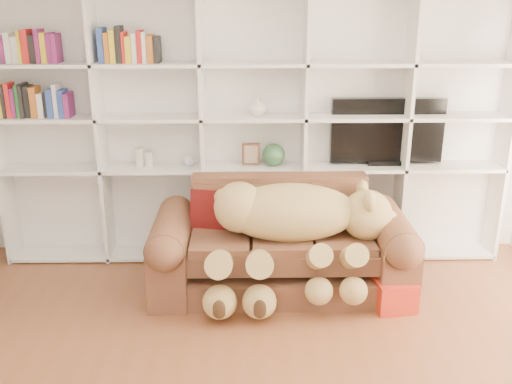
{
  "coord_description": "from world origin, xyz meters",
  "views": [
    {
      "loc": [
        -0.07,
        -2.53,
        2.3
      ],
      "look_at": [
        0.01,
        1.63,
        0.85
      ],
      "focal_mm": 40.0,
      "sensor_mm": 36.0,
      "label": 1
    }
  ],
  "objects_px": {
    "teddy_bear": "(292,226)",
    "tv": "(387,132)",
    "sofa": "(281,249)",
    "gift_box": "(393,294)"
  },
  "relations": [
    {
      "from": "tv",
      "to": "gift_box",
      "type": "bearing_deg",
      "value": -96.25
    },
    {
      "from": "sofa",
      "to": "teddy_bear",
      "type": "bearing_deg",
      "value": -66.25
    },
    {
      "from": "tv",
      "to": "teddy_bear",
      "type": "bearing_deg",
      "value": -137.01
    },
    {
      "from": "teddy_bear",
      "to": "gift_box",
      "type": "distance_m",
      "value": 0.93
    },
    {
      "from": "sofa",
      "to": "gift_box",
      "type": "height_order",
      "value": "sofa"
    },
    {
      "from": "gift_box",
      "to": "sofa",
      "type": "bearing_deg",
      "value": 156.25
    },
    {
      "from": "gift_box",
      "to": "tv",
      "type": "xyz_separation_m",
      "value": [
        0.11,
        1.03,
        1.03
      ]
    },
    {
      "from": "teddy_bear",
      "to": "tv",
      "type": "bearing_deg",
      "value": 37.8
    },
    {
      "from": "teddy_bear",
      "to": "tv",
      "type": "xyz_separation_m",
      "value": [
        0.89,
        0.83,
        0.55
      ]
    },
    {
      "from": "gift_box",
      "to": "tv",
      "type": "bearing_deg",
      "value": 83.75
    }
  ]
}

